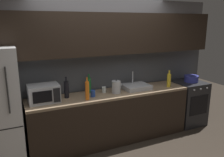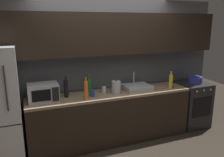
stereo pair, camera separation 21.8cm
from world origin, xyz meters
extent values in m
cube|color=slate|center=(0.00, 1.30, 1.25)|extent=(4.61, 0.10, 2.50)
cube|color=#4C4F54|center=(0.00, 1.25, 1.20)|extent=(4.61, 0.01, 0.60)
cube|color=black|center=(0.00, 1.08, 1.90)|extent=(4.24, 0.34, 0.70)
cube|color=black|center=(0.00, 0.90, 0.43)|extent=(2.87, 0.60, 0.86)
cube|color=#8C7256|center=(0.00, 0.90, 0.88)|extent=(2.87, 0.60, 0.04)
cylinder|color=#333333|center=(-1.63, 0.55, 1.24)|extent=(0.02, 0.02, 0.62)
cube|color=#232326|center=(1.77, 0.90, 0.45)|extent=(0.60, 0.60, 0.90)
cube|color=black|center=(1.77, 0.60, 0.50)|extent=(0.45, 0.01, 0.40)
cylinder|color=#B2B2B7|center=(1.61, 0.59, 0.83)|extent=(0.03, 0.02, 0.03)
cylinder|color=#B2B2B7|center=(1.77, 0.59, 0.83)|extent=(0.03, 0.02, 0.03)
cylinder|color=#B2B2B7|center=(1.94, 0.59, 0.83)|extent=(0.03, 0.02, 0.03)
cube|color=#A8AAAF|center=(-1.13, 0.92, 1.04)|extent=(0.46, 0.34, 0.27)
cube|color=black|center=(-1.17, 0.75, 1.04)|extent=(0.28, 0.01, 0.18)
cube|color=black|center=(-0.97, 0.75, 1.04)|extent=(0.10, 0.01, 0.22)
cube|color=#ADAFB5|center=(0.52, 0.93, 0.94)|extent=(0.48, 0.38, 0.08)
cylinder|color=silver|center=(0.52, 1.06, 1.09)|extent=(0.02, 0.02, 0.22)
cylinder|color=#B7BABF|center=(0.07, 0.86, 1.01)|extent=(0.15, 0.15, 0.21)
sphere|color=black|center=(0.07, 0.86, 1.13)|extent=(0.02, 0.02, 0.02)
cone|color=#B7BABF|center=(0.17, 0.86, 1.05)|extent=(0.03, 0.03, 0.05)
cylinder|color=orange|center=(-0.49, 0.73, 1.05)|extent=(0.06, 0.06, 0.29)
cylinder|color=orange|center=(-0.49, 0.73, 1.23)|extent=(0.02, 0.02, 0.07)
cylinder|color=black|center=(-0.77, 0.96, 1.04)|extent=(0.08, 0.08, 0.28)
cylinder|color=black|center=(-0.77, 0.96, 1.21)|extent=(0.03, 0.03, 0.07)
cylinder|color=gold|center=(1.15, 0.79, 1.02)|extent=(0.07, 0.07, 0.25)
cylinder|color=gold|center=(1.15, 0.79, 1.18)|extent=(0.03, 0.03, 0.07)
cylinder|color=#1E6B2D|center=(-0.34, 1.09, 1.03)|extent=(0.07, 0.07, 0.26)
cylinder|color=#1E6B2D|center=(-0.34, 1.09, 1.19)|extent=(0.03, 0.03, 0.07)
cylinder|color=silver|center=(-0.11, 0.97, 0.95)|extent=(0.07, 0.07, 0.10)
cylinder|color=#234299|center=(-0.36, 0.83, 0.95)|extent=(0.08, 0.08, 0.11)
cylinder|color=#333899|center=(1.81, 0.90, 0.96)|extent=(0.28, 0.28, 0.11)
cylinder|color=#333899|center=(1.81, 0.90, 1.02)|extent=(0.29, 0.29, 0.02)
camera|label=1|loc=(-1.60, -2.57, 2.10)|focal=36.91mm
camera|label=2|loc=(-1.39, -2.66, 2.10)|focal=36.91mm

